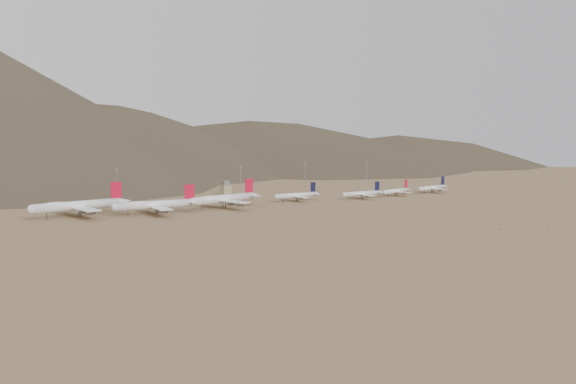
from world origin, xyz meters
TOP-DOWN VIEW (x-y plane):
  - ground at (0.00, 0.00)m, footprint 3000.00×3000.00m
  - mountain_ridge at (0.00, 900.00)m, footprint 4400.00×1000.00m
  - widebody_west at (-124.22, 40.59)m, footprint 73.81×57.50m
  - widebody_centre at (-76.13, 22.12)m, footprint 66.81×51.25m
  - widebody_east at (-20.44, 27.57)m, footprint 68.80×54.14m
  - narrowbody_a at (52.30, 36.20)m, footprint 45.26×32.30m
  - narrowbody_b at (108.41, 19.48)m, footprint 43.17×30.94m
  - narrowbody_c at (150.04, 22.55)m, footprint 40.91×30.16m
  - narrowbody_d at (197.15, 24.29)m, footprint 43.50×31.74m
  - control_tower at (30.00, 120.00)m, footprint 8.00×8.00m
  - mast_west at (-67.36, 131.70)m, footprint 2.00×0.60m
  - mast_centre at (35.65, 102.04)m, footprint 2.00×0.60m
  - mast_east at (132.34, 140.29)m, footprint 2.00×0.60m
  - mast_far_east at (207.50, 132.46)m, footprint 2.00×0.60m
  - desert_scrub at (52.94, -105.98)m, footprint 409.36×164.48m

SIDE VIEW (x-z plane):
  - ground at x=0.00m, z-range 0.00..0.00m
  - desert_scrub at x=52.94m, z-range -0.11..0.70m
  - narrowbody_c at x=150.04m, z-range -2.41..11.35m
  - narrowbody_b at x=108.41m, z-range -2.50..11.74m
  - narrowbody_d at x=197.15m, z-range -2.54..11.92m
  - narrowbody_a at x=52.30m, z-range -2.62..12.31m
  - control_tower at x=30.00m, z-range -0.68..11.32m
  - widebody_centre at x=-76.13m, z-range -3.08..16.75m
  - widebody_east at x=-20.44m, z-range -3.23..17.56m
  - widebody_west at x=-124.22m, z-range -3.42..18.62m
  - mast_west at x=-67.36m, z-range 1.35..27.05m
  - mast_centre at x=35.65m, z-range 1.35..27.05m
  - mast_east at x=132.34m, z-range 1.35..27.05m
  - mast_far_east at x=207.50m, z-range 1.35..27.05m
  - mountain_ridge at x=0.00m, z-range 0.00..300.00m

